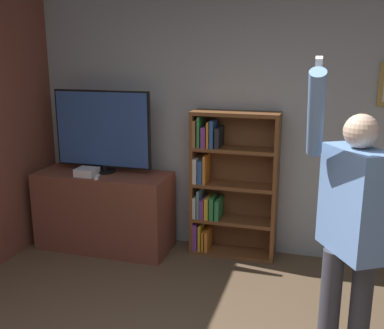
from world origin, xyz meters
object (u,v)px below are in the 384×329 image
at_px(game_console, 87,172).
at_px(person, 352,225).
at_px(bookshelf, 226,185).
at_px(television, 103,131).

xyz_separation_m(game_console, person, (2.46, -1.22, 0.17)).
height_order(game_console, bookshelf, bookshelf).
bearing_deg(person, bookshelf, -175.51).
bearing_deg(game_console, television, 58.41).
bearing_deg(bookshelf, game_console, -165.19).
distance_m(game_console, bookshelf, 1.40).
relative_size(television, game_console, 5.11).
distance_m(television, bookshelf, 1.36).
xyz_separation_m(television, person, (2.35, -1.39, -0.22)).
relative_size(game_console, bookshelf, 0.14).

